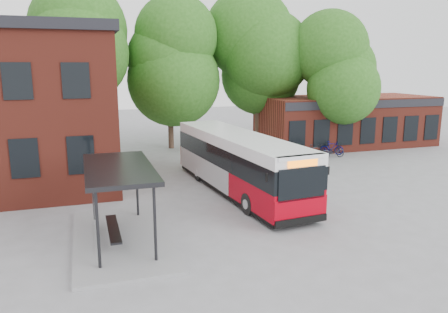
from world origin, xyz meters
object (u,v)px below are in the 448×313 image
object	(u,v)px
bicycle_1	(293,153)
bicycle_5	(315,152)
bicycle_4	(305,154)
bicycle_7	(332,148)
bicycle_0	(277,153)
bicycle_2	(291,150)
city_bus	(238,163)
bus_shelter	(120,204)
bicycle_6	(333,151)

from	to	relation	value
bicycle_1	bicycle_5	world-z (taller)	bicycle_5
bicycle_4	bicycle_7	xyz separation A→B (m)	(2.67, 0.88, 0.10)
bicycle_0	bicycle_2	size ratio (longest dim) A/B	0.96
bicycle_0	bicycle_1	xyz separation A→B (m)	(1.07, -0.29, 0.01)
bicycle_1	bicycle_4	xyz separation A→B (m)	(0.86, -0.23, -0.08)
city_bus	bicycle_4	size ratio (longest dim) A/B	7.54
bus_shelter	bicycle_7	bearing A→B (deg)	35.66
bicycle_2	bicycle_5	size ratio (longest dim) A/B	1.03
bicycle_4	bicycle_6	xyz separation A→B (m)	(2.19, -0.11, 0.07)
bicycle_1	city_bus	bearing A→B (deg)	122.81
bicycle_7	bicycle_6	bearing A→B (deg)	178.35
bicycle_1	bicycle_5	distance (m)	1.53
bus_shelter	city_bus	world-z (taller)	city_bus
bicycle_7	bicycle_2	bearing A→B (deg)	109.54
bus_shelter	bicycle_2	world-z (taller)	bus_shelter
bicycle_7	city_bus	bearing A→B (deg)	149.19
bicycle_0	bicycle_2	distance (m)	1.55
bicycle_2	city_bus	bearing A→B (deg)	145.17
bicycle_6	bicycle_7	bearing A→B (deg)	-30.42
bicycle_5	bus_shelter	bearing A→B (deg)	134.42
bicycle_1	bicycle_5	bearing A→B (deg)	-122.02
bicycle_0	bicycle_6	bearing A→B (deg)	-117.27
bicycle_0	bicycle_6	distance (m)	4.17
bicycle_5	bicycle_2	bearing A→B (deg)	45.21
bicycle_2	bus_shelter	bearing A→B (deg)	140.54
bicycle_2	bicycle_0	bearing A→B (deg)	121.70
city_bus	bicycle_5	world-z (taller)	city_bus
bicycle_1	bicycle_6	size ratio (longest dim) A/B	0.89
bicycle_0	bicycle_5	xyz separation A→B (m)	(2.51, -0.81, 0.08)
bus_shelter	bicycle_6	size ratio (longest dim) A/B	3.80
bus_shelter	bicycle_0	bearing A→B (deg)	44.16
bus_shelter	bicycle_5	distance (m)	17.57
bicycle_5	bicycle_6	xyz separation A→B (m)	(1.61, 0.19, -0.07)
city_bus	bicycle_1	distance (m)	8.92
bicycle_0	bicycle_5	bearing A→B (deg)	-126.66
city_bus	bicycle_0	size ratio (longest dim) A/B	6.56
bicycle_1	bicycle_6	xyz separation A→B (m)	(3.05, -0.34, -0.01)
bicycle_1	bus_shelter	bearing A→B (deg)	119.05
bicycle_5	bicycle_7	bearing A→B (deg)	-52.73
city_bus	bicycle_6	xyz separation A→B (m)	(9.35, 5.89, -1.03)
bicycle_0	bicycle_1	size ratio (longest dim) A/B	1.11
bicycle_2	bicycle_6	distance (m)	2.97
bus_shelter	bicycle_7	size ratio (longest dim) A/B	4.07
bicycle_4	bicycle_7	bearing A→B (deg)	-94.92
bicycle_2	bicycle_6	bearing A→B (deg)	-106.51
bicycle_7	bus_shelter	bearing A→B (deg)	149.87
bicycle_6	city_bus	bearing A→B (deg)	117.67
bicycle_4	bicycle_6	bearing A→B (deg)	-115.85
bicycle_4	bicycle_7	world-z (taller)	bicycle_7
bicycle_0	bicycle_7	size ratio (longest dim) A/B	1.06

